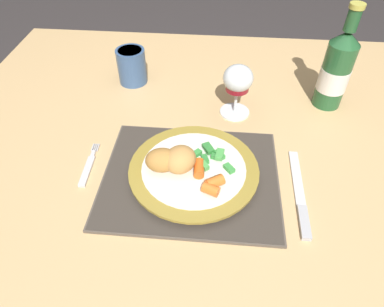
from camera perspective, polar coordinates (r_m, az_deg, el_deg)
ground_plane at (r=1.38m, az=2.81°, el=-20.88°), size 6.00×6.00×0.00m
dining_table at (r=0.83m, az=4.37°, el=-1.57°), size 1.31×1.02×0.74m
placemat at (r=0.68m, az=-0.22°, el=-3.94°), size 0.35×0.29×0.01m
dinner_plate at (r=0.68m, az=0.30°, el=-2.86°), size 0.26×0.26×0.02m
breaded_croquettes at (r=0.65m, az=-3.33°, el=-1.03°), size 0.11×0.09×0.05m
green_beans_pile at (r=0.68m, az=3.32°, el=-0.62°), size 0.09×0.08×0.02m
glazed_carrots at (r=0.64m, az=2.64°, el=-4.26°), size 0.06×0.09×0.02m
fork at (r=0.73m, az=-16.90°, el=-2.23°), size 0.02×0.12×0.01m
table_knife at (r=0.68m, az=17.60°, el=-7.21°), size 0.02×0.22×0.01m
wine_glass at (r=0.80m, az=7.64°, el=11.81°), size 0.07×0.07×0.13m
bottle at (r=0.89m, az=22.89°, el=12.69°), size 0.07×0.07×0.25m
drinking_cup at (r=0.95m, az=-10.01°, el=14.25°), size 0.08×0.08×0.09m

